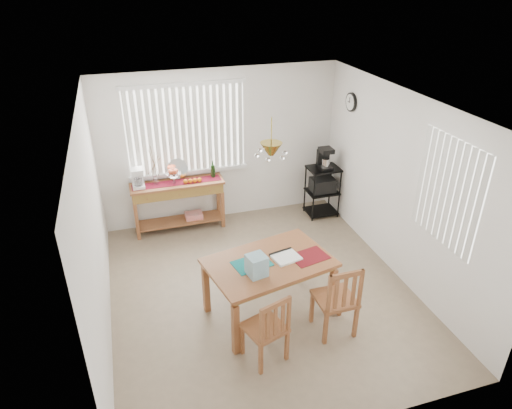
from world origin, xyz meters
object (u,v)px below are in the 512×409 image
object	(u,v)px
chair_right	(337,300)
sideboard	(179,194)
cart_items	(324,158)
dining_table	(269,267)
chair_left	(267,329)
wire_cart	(322,187)

from	to	relation	value
chair_right	sideboard	bearing A→B (deg)	114.82
cart_items	dining_table	world-z (taller)	cart_items
chair_left	sideboard	bearing A→B (deg)	98.45
sideboard	wire_cart	world-z (taller)	wire_cart
dining_table	chair_right	xyz separation A→B (m)	(0.66, -0.57, -0.22)
sideboard	dining_table	world-z (taller)	sideboard
dining_table	sideboard	bearing A→B (deg)	106.86
wire_cart	cart_items	bearing A→B (deg)	90.00
cart_items	wire_cart	bearing A→B (deg)	-90.00
wire_cart	cart_items	size ratio (longest dim) A/B	2.43
cart_items	dining_table	bearing A→B (deg)	-127.80
sideboard	cart_items	bearing A→B (deg)	-5.49
chair_left	chair_right	bearing A→B (deg)	10.69
dining_table	chair_right	distance (m)	0.89
cart_items	chair_left	world-z (taller)	cart_items
chair_left	cart_items	bearing A→B (deg)	56.02
sideboard	chair_right	size ratio (longest dim) A/B	1.52
wire_cart	chair_right	distance (m)	2.99
wire_cart	chair_left	distance (m)	3.58
wire_cart	dining_table	bearing A→B (deg)	-127.92
chair_left	dining_table	bearing A→B (deg)	69.81
sideboard	cart_items	xyz separation A→B (m)	(2.48, -0.24, 0.44)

